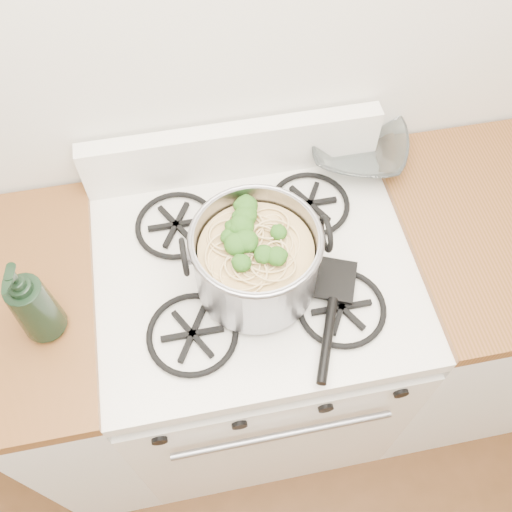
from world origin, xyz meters
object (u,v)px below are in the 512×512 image
object	(u,v)px
stock_pot	(256,261)
glass_bowl	(358,152)
gas_range	(256,346)
spatula	(336,278)
bottle	(31,302)

from	to	relation	value
stock_pot	glass_bowl	xyz separation A→B (m)	(0.34, 0.33, -0.08)
stock_pot	glass_bowl	distance (m)	0.48
gas_range	glass_bowl	bearing A→B (deg)	40.21
stock_pot	spatula	size ratio (longest dim) A/B	1.01
bottle	stock_pot	bearing A→B (deg)	14.03
stock_pot	bottle	size ratio (longest dim) A/B	1.30
spatula	bottle	xyz separation A→B (m)	(-0.65, 0.01, 0.11)
stock_pot	gas_range	bearing A→B (deg)	80.49
spatula	glass_bowl	bearing A→B (deg)	88.47
gas_range	bottle	size ratio (longest dim) A/B	3.83
stock_pot	glass_bowl	bearing A→B (deg)	44.03
gas_range	bottle	bearing A→B (deg)	-171.30
gas_range	stock_pot	distance (m)	0.58
stock_pot	bottle	world-z (taller)	bottle
gas_range	bottle	world-z (taller)	bottle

